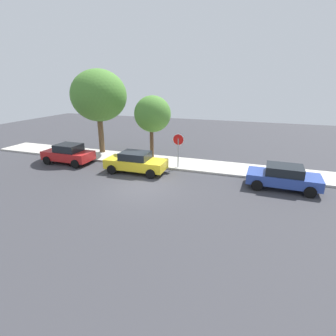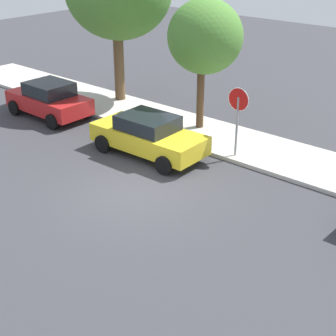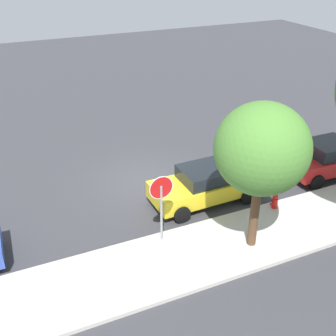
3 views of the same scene
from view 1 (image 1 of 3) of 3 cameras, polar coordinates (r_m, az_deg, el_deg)
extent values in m
plane|color=#38383D|center=(15.79, -5.67, -4.26)|extent=(60.00, 60.00, 0.00)
cube|color=beige|center=(20.28, 0.44, 1.22)|extent=(32.00, 2.87, 0.14)
cylinder|color=gray|center=(18.72, 2.22, 3.08)|extent=(0.08, 0.08, 2.24)
cylinder|color=white|center=(18.48, 2.26, 6.20)|extent=(0.81, 0.02, 0.81)
cylinder|color=red|center=(18.48, 2.26, 6.20)|extent=(0.75, 0.03, 0.75)
cube|color=yellow|center=(18.26, -6.99, 0.94)|extent=(4.22, 1.82, 0.64)
cube|color=black|center=(18.11, -7.16, 2.68)|extent=(1.96, 1.56, 0.50)
cylinder|color=black|center=(18.59, -1.86, 0.40)|extent=(0.64, 0.23, 0.64)
cylinder|color=black|center=(17.07, -3.82, -1.30)|extent=(0.64, 0.23, 0.64)
cylinder|color=black|center=(19.70, -9.67, 1.19)|extent=(0.64, 0.23, 0.64)
cylinder|color=black|center=(18.27, -12.14, -0.34)|extent=(0.64, 0.23, 0.64)
cube|color=#2D479E|center=(16.85, 23.74, -2.14)|extent=(4.12, 1.95, 0.59)
cube|color=black|center=(16.68, 24.02, -0.38)|extent=(2.07, 1.67, 0.51)
cylinder|color=black|center=(17.94, 27.93, -2.49)|extent=(0.65, 0.24, 0.64)
cylinder|color=black|center=(16.24, 28.56, -4.66)|extent=(0.65, 0.24, 0.64)
cylinder|color=black|center=(17.77, 19.13, -1.50)|extent=(0.65, 0.24, 0.64)
cylinder|color=black|center=(16.05, 18.80, -3.59)|extent=(0.65, 0.24, 0.64)
cube|color=red|center=(21.62, -20.88, 2.62)|extent=(3.83, 1.77, 0.65)
cube|color=black|center=(21.41, -20.85, 4.14)|extent=(1.80, 1.54, 0.55)
cylinder|color=black|center=(21.95, -24.81, 1.50)|extent=(0.64, 0.23, 0.64)
cylinder|color=black|center=(23.16, -21.89, 2.70)|extent=(0.64, 0.23, 0.64)
cylinder|color=black|center=(20.25, -19.54, 0.84)|extent=(0.64, 0.23, 0.64)
cylinder|color=black|center=(21.55, -16.69, 2.16)|extent=(0.64, 0.23, 0.64)
cylinder|color=#513823|center=(20.82, -3.55, 5.10)|extent=(0.29, 0.29, 2.57)
ellipsoid|color=#4C8433|center=(20.46, -3.38, 11.66)|extent=(2.81, 2.81, 2.76)
cylinder|color=brown|center=(23.45, -14.38, 7.29)|extent=(0.46, 0.46, 3.55)
ellipsoid|color=#4C8433|center=(23.25, -14.82, 15.01)|extent=(4.60, 4.60, 4.24)
cylinder|color=red|center=(20.71, -10.05, 1.88)|extent=(0.22, 0.22, 0.55)
sphere|color=red|center=(20.62, -10.10, 2.78)|extent=(0.21, 0.21, 0.21)
cylinder|color=red|center=(20.62, -9.70, 1.99)|extent=(0.08, 0.09, 0.09)
camera|label=2|loc=(5.04, 72.43, 22.83)|focal=55.00mm
camera|label=3|loc=(27.76, 18.95, 23.62)|focal=45.00mm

